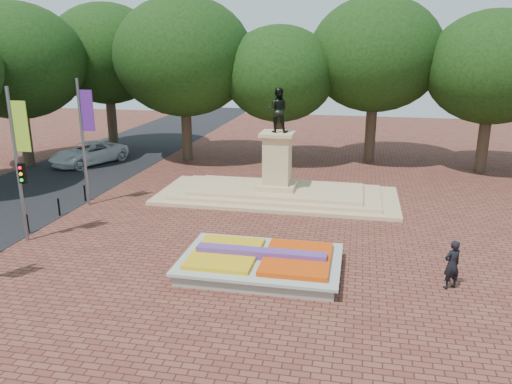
{
  "coord_description": "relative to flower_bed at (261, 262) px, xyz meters",
  "views": [
    {
      "loc": [
        4.51,
        -19.9,
        8.67
      ],
      "look_at": [
        0.07,
        1.57,
        2.2
      ],
      "focal_mm": 35.0,
      "sensor_mm": 36.0,
      "label": 1
    }
  ],
  "objects": [
    {
      "name": "monument",
      "position": [
        -1.03,
        10.0,
        0.5
      ],
      "size": [
        14.0,
        6.0,
        6.4
      ],
      "color": "tan",
      "rests_on": "ground"
    },
    {
      "name": "asphalt_street",
      "position": [
        -16.03,
        7.0,
        -0.37
      ],
      "size": [
        9.0,
        90.0,
        0.02
      ],
      "primitive_type": "cube",
      "color": "black",
      "rests_on": "ground"
    },
    {
      "name": "bollard_row",
      "position": [
        -11.73,
        0.5,
        0.15
      ],
      "size": [
        0.12,
        13.12,
        0.98
      ],
      "color": "black",
      "rests_on": "ground"
    },
    {
      "name": "van",
      "position": [
        -16.41,
        15.72,
        0.45
      ],
      "size": [
        4.94,
        6.52,
        1.65
      ],
      "primitive_type": "imported",
      "rotation": [
        0.0,
        0.0,
        -0.43
      ],
      "color": "silver",
      "rests_on": "ground"
    },
    {
      "name": "tree_row_back",
      "position": [
        1.31,
        20.0,
        6.29
      ],
      "size": [
        44.8,
        8.8,
        10.43
      ],
      "color": "#3C2D21",
      "rests_on": "ground"
    },
    {
      "name": "pedestrian",
      "position": [
        7.13,
        -0.03,
        0.57
      ],
      "size": [
        0.82,
        0.73,
        1.89
      ],
      "primitive_type": "imported",
      "rotation": [
        0.0,
        0.0,
        3.66
      ],
      "color": "black",
      "rests_on": "ground"
    },
    {
      "name": "banner_poles",
      "position": [
        -11.1,
        0.69,
        3.5
      ],
      "size": [
        0.88,
        11.17,
        7.0
      ],
      "color": "slate",
      "rests_on": "ground"
    },
    {
      "name": "flower_bed",
      "position": [
        0.0,
        0.0,
        0.0
      ],
      "size": [
        6.3,
        4.3,
        0.91
      ],
      "color": "gray",
      "rests_on": "ground"
    },
    {
      "name": "ground",
      "position": [
        -1.03,
        2.0,
        -0.38
      ],
      "size": [
        90.0,
        90.0,
        0.0
      ],
      "primitive_type": "plane",
      "color": "brown",
      "rests_on": "ground"
    }
  ]
}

